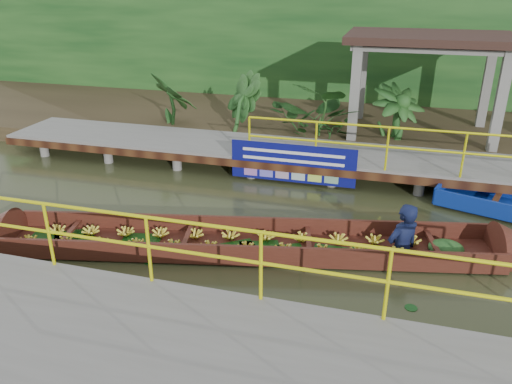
# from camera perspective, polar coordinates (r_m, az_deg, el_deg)

# --- Properties ---
(ground) EXTENTS (80.00, 80.00, 0.00)m
(ground) POSITION_cam_1_polar(r_m,az_deg,el_deg) (9.85, 0.68, -4.48)
(ground) COLOR #2A3219
(ground) RESTS_ON ground
(land_strip) EXTENTS (30.00, 8.00, 0.45)m
(land_strip) POSITION_cam_1_polar(r_m,az_deg,el_deg) (16.65, 7.45, 7.96)
(land_strip) COLOR #332919
(land_strip) RESTS_ON ground
(far_dock) EXTENTS (16.00, 2.06, 1.66)m
(far_dock) POSITION_cam_1_polar(r_m,az_deg,el_deg) (12.73, 4.79, 4.40)
(far_dock) COLOR slate
(far_dock) RESTS_ON ground
(near_dock) EXTENTS (18.00, 2.40, 1.73)m
(near_dock) POSITION_cam_1_polar(r_m,az_deg,el_deg) (6.15, -0.54, -21.02)
(near_dock) COLOR slate
(near_dock) RESTS_ON ground
(pavilion) EXTENTS (4.40, 3.00, 3.00)m
(pavilion) POSITION_cam_1_polar(r_m,az_deg,el_deg) (14.84, 19.19, 15.25)
(pavilion) COLOR slate
(pavilion) RESTS_ON ground
(foliage_backdrop) EXTENTS (30.00, 0.80, 4.00)m
(foliage_backdrop) POSITION_cam_1_polar(r_m,az_deg,el_deg) (18.73, 8.96, 15.14)
(foliage_backdrop) COLOR #123A16
(foliage_backdrop) RESTS_ON ground
(vendor_boat) EXTENTS (10.93, 3.31, 2.30)m
(vendor_boat) POSITION_cam_1_polar(r_m,az_deg,el_deg) (9.04, 1.08, -5.43)
(vendor_boat) COLOR #3B1810
(vendor_boat) RESTS_ON ground
(blue_banner) EXTENTS (3.00, 0.04, 0.94)m
(blue_banner) POSITION_cam_1_polar(r_m,az_deg,el_deg) (11.82, 4.20, 3.30)
(blue_banner) COLOR navy
(blue_banner) RESTS_ON ground
(tropical_plants) EXTENTS (14.30, 1.30, 1.62)m
(tropical_plants) POSITION_cam_1_polar(r_m,az_deg,el_deg) (14.11, 14.69, 8.94)
(tropical_plants) COLOR #123A16
(tropical_plants) RESTS_ON ground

